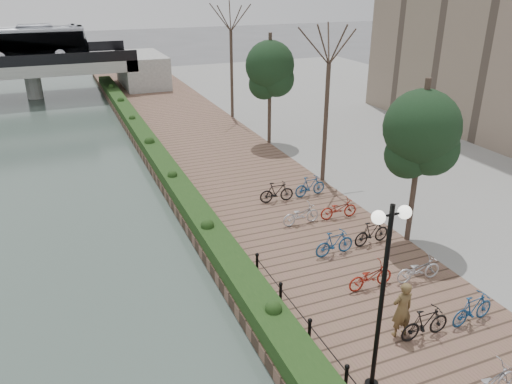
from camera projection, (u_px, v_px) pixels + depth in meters
promenade at (241, 185)px, 26.23m from camera, size 8.00×75.00×0.50m
inland_pavement at (476, 149)px, 31.79m from camera, size 24.00×75.00×0.50m
hedge at (166, 168)px, 26.95m from camera, size 1.10×56.00×0.60m
lamppost at (386, 263)px, 11.51m from camera, size 1.02×0.32×5.20m
pedestrian at (402, 309)px, 14.49m from camera, size 0.68×0.47×1.81m
bicycle_parking at (375, 256)px, 18.12m from camera, size 2.40×14.69×1.00m
street_trees at (363, 139)px, 22.17m from camera, size 3.20×37.12×6.80m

